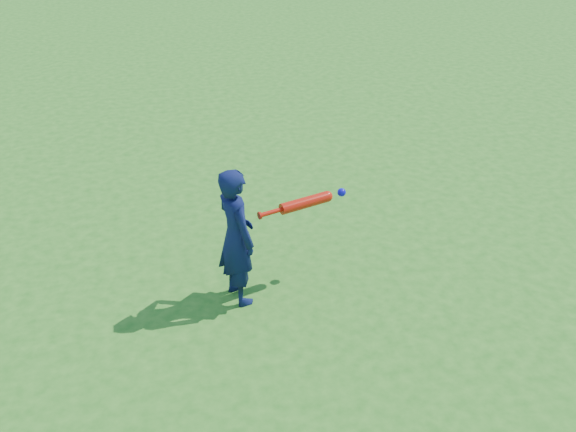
% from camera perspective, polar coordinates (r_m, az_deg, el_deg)
% --- Properties ---
extents(ground, '(80.00, 80.00, 0.00)m').
position_cam_1_polar(ground, '(5.69, 2.46, -7.50)').
color(ground, '#27741B').
rests_on(ground, ground).
extents(child, '(0.43, 0.53, 1.25)m').
position_cam_1_polar(child, '(5.38, -4.62, -1.84)').
color(child, '#0D153E').
rests_on(child, ground).
extents(bat_swing, '(0.83, 0.33, 0.10)m').
position_cam_1_polar(bat_swing, '(5.53, 1.84, 1.28)').
color(bat_swing, red).
rests_on(bat_swing, ground).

